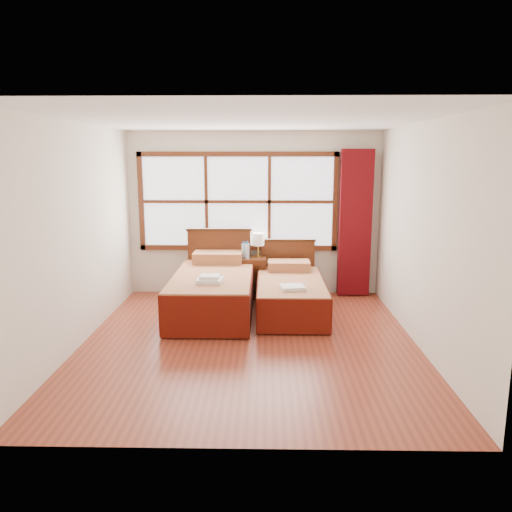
{
  "coord_description": "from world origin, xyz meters",
  "views": [
    {
      "loc": [
        0.19,
        -5.71,
        2.2
      ],
      "look_at": [
        0.07,
        0.7,
        0.92
      ],
      "focal_mm": 35.0,
      "sensor_mm": 36.0,
      "label": 1
    }
  ],
  "objects": [
    {
      "name": "lamp",
      "position": [
        0.08,
        2.07,
        0.91
      ],
      "size": [
        0.19,
        0.19,
        0.38
      ],
      "color": "#B6923A",
      "rests_on": "nightstand"
    },
    {
      "name": "ceiling",
      "position": [
        0.0,
        0.0,
        2.6
      ],
      "size": [
        4.5,
        4.5,
        0.0
      ],
      "primitive_type": "plane",
      "rotation": [
        3.14,
        0.0,
        0.0
      ],
      "color": "white",
      "rests_on": "wall_back"
    },
    {
      "name": "bed_right",
      "position": [
        0.55,
        1.2,
        0.28
      ],
      "size": [
        0.95,
        1.97,
        0.91
      ],
      "color": "#371B0B",
      "rests_on": "floor"
    },
    {
      "name": "wall_right",
      "position": [
        2.0,
        0.0,
        1.3
      ],
      "size": [
        0.0,
        4.5,
        4.5
      ],
      "primitive_type": "plane",
      "rotation": [
        1.57,
        0.0,
        -1.57
      ],
      "color": "silver",
      "rests_on": "floor"
    },
    {
      "name": "floor",
      "position": [
        0.0,
        0.0,
        0.0
      ],
      "size": [
        4.5,
        4.5,
        0.0
      ],
      "primitive_type": "plane",
      "color": "brown",
      "rests_on": "ground"
    },
    {
      "name": "wall_left",
      "position": [
        -2.0,
        0.0,
        1.3
      ],
      "size": [
        0.0,
        4.5,
        4.5
      ],
      "primitive_type": "plane",
      "rotation": [
        1.57,
        0.0,
        1.57
      ],
      "color": "silver",
      "rests_on": "floor"
    },
    {
      "name": "nightstand",
      "position": [
        -0.03,
        1.99,
        0.32
      ],
      "size": [
        0.48,
        0.47,
        0.64
      ],
      "color": "#512511",
      "rests_on": "floor"
    },
    {
      "name": "wall_back",
      "position": [
        0.0,
        2.25,
        1.3
      ],
      "size": [
        4.0,
        0.0,
        4.0
      ],
      "primitive_type": "plane",
      "rotation": [
        1.57,
        0.0,
        0.0
      ],
      "color": "silver",
      "rests_on": "floor"
    },
    {
      "name": "window",
      "position": [
        -0.25,
        2.21,
        1.5
      ],
      "size": [
        3.16,
        0.06,
        1.56
      ],
      "color": "white",
      "rests_on": "wall_back"
    },
    {
      "name": "towels_left",
      "position": [
        -0.54,
        0.64,
        0.62
      ],
      "size": [
        0.34,
        0.31,
        0.1
      ],
      "rotation": [
        0.0,
        0.0,
        -0.07
      ],
      "color": "white",
      "rests_on": "bed_left"
    },
    {
      "name": "bed_left",
      "position": [
        -0.55,
        1.2,
        0.33
      ],
      "size": [
        1.11,
        2.15,
        1.08
      ],
      "color": "#371B0B",
      "rests_on": "floor"
    },
    {
      "name": "bottle_far",
      "position": [
        -0.1,
        1.92,
        0.76
      ],
      "size": [
        0.07,
        0.07,
        0.27
      ],
      "color": "silver",
      "rests_on": "nightstand"
    },
    {
      "name": "bottle_near",
      "position": [
        -0.15,
        1.99,
        0.76
      ],
      "size": [
        0.07,
        0.07,
        0.25
      ],
      "color": "silver",
      "rests_on": "nightstand"
    },
    {
      "name": "towels_right",
      "position": [
        0.55,
        0.65,
        0.51
      ],
      "size": [
        0.34,
        0.31,
        0.05
      ],
      "rotation": [
        0.0,
        0.0,
        0.17
      ],
      "color": "white",
      "rests_on": "bed_right"
    },
    {
      "name": "curtain",
      "position": [
        1.6,
        2.11,
        1.17
      ],
      "size": [
        0.5,
        0.16,
        2.3
      ],
      "primitive_type": "cube",
      "color": "#5F090E",
      "rests_on": "wall_back"
    }
  ]
}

